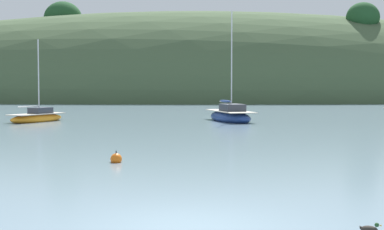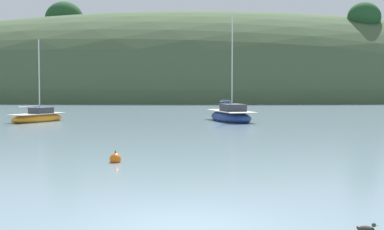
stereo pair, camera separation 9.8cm
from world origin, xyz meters
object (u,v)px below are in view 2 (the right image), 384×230
at_px(mooring_buoy_outer, 115,159).
at_px(duck_lead, 367,229).
at_px(sailboat_orange_cutter, 38,117).
at_px(sailboat_grey_yawl, 231,116).

bearing_deg(mooring_buoy_outer, duck_lead, -56.96).
relative_size(sailboat_orange_cutter, duck_lead, 16.03).
distance_m(sailboat_grey_yawl, mooring_buoy_outer, 24.03).
distance_m(sailboat_grey_yawl, sailboat_orange_cutter, 15.08).
bearing_deg(duck_lead, sailboat_grey_yawl, 91.26).
relative_size(sailboat_grey_yawl, sailboat_orange_cutter, 1.35).
height_order(sailboat_grey_yawl, mooring_buoy_outer, sailboat_grey_yawl).
bearing_deg(duck_lead, mooring_buoy_outer, 123.04).
bearing_deg(sailboat_grey_yawl, duck_lead, -88.74).
distance_m(sailboat_orange_cutter, mooring_buoy_outer, 24.48).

